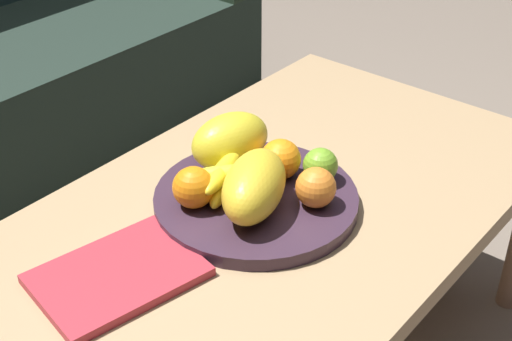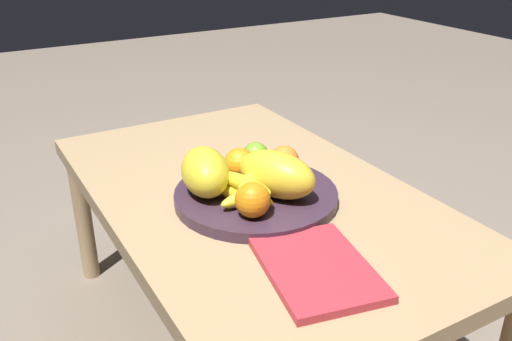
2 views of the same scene
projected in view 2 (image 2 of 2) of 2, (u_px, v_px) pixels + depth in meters
The scene contains 11 objects.
ground_plane at pixel (254, 341), 1.47m from camera, with size 8.00×8.00×0.00m, color #75675A.
coffee_table at pixel (253, 208), 1.30m from camera, with size 1.12×0.67×0.45m.
fruit_bowl at pixel (256, 196), 1.23m from camera, with size 0.37×0.37×0.03m, color #3A2637.
melon_large_front at pixel (276, 174), 1.19m from camera, with size 0.19×0.10×0.10m, color yellow.
melon_smaller_beside at pixel (205, 172), 1.20m from camera, with size 0.16×0.10×0.10m, color yellow.
orange_front at pixel (253, 200), 1.11m from camera, with size 0.07×0.07×0.07m, color orange.
orange_left at pixel (240, 164), 1.27m from camera, with size 0.08×0.08×0.08m, color orange.
orange_right at pixel (284, 161), 1.29m from camera, with size 0.07×0.07×0.07m, color orange.
apple_front at pixel (256, 155), 1.33m from camera, with size 0.06×0.06×0.06m, color #71AA2A.
banana_bunch at pixel (246, 189), 1.17m from camera, with size 0.15×0.15×0.06m.
magazine at pixel (317, 269), 0.99m from camera, with size 0.25×0.18×0.02m, color #B72F3A.
Camera 2 is at (-0.99, 0.57, 1.04)m, focal length 38.61 mm.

